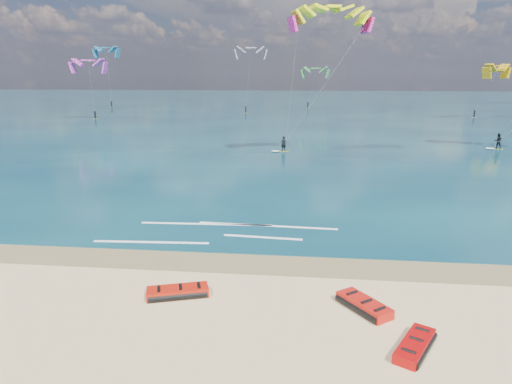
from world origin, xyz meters
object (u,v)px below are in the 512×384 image
packed_kite_left (178,296)px  kitesurfer_main (306,77)px  packed_kite_mid (364,310)px  packed_kite_right (414,350)px

packed_kite_left → kitesurfer_main: size_ratio=0.16×
packed_kite_mid → packed_kite_right: 2.70m
packed_kite_left → packed_kite_right: 8.72m
packed_kite_mid → packed_kite_left: bearing=-129.8°
kitesurfer_main → packed_kite_mid: bearing=-82.4°
packed_kite_left → packed_kite_mid: size_ratio=1.08×
packed_kite_left → kitesurfer_main: bearing=63.7°
packed_kite_left → packed_kite_mid: 7.03m
packed_kite_left → packed_kite_right: bearing=-35.5°
packed_kite_mid → packed_kite_right: packed_kite_mid is taller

